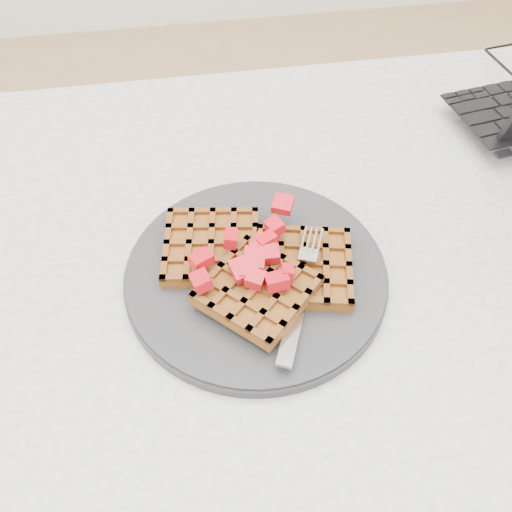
% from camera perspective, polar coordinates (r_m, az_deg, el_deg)
% --- Properties ---
extents(ground, '(4.00, 4.00, 0.00)m').
position_cam_1_polar(ground, '(1.33, 4.38, -21.24)').
color(ground, tan).
rests_on(ground, ground).
extents(table, '(1.20, 0.80, 0.75)m').
position_cam_1_polar(table, '(0.76, 7.21, -5.55)').
color(table, silver).
rests_on(table, ground).
extents(plate, '(0.29, 0.29, 0.02)m').
position_cam_1_polar(plate, '(0.63, -0.00, -1.86)').
color(plate, '#232426').
rests_on(plate, table).
extents(waffles, '(0.22, 0.21, 0.03)m').
position_cam_1_polar(waffles, '(0.62, 0.07, -1.02)').
color(waffles, brown).
rests_on(waffles, plate).
extents(strawberry_pile, '(0.15, 0.15, 0.02)m').
position_cam_1_polar(strawberry_pile, '(0.60, -0.00, 0.86)').
color(strawberry_pile, '#9B000E').
rests_on(strawberry_pile, waffles).
extents(fork, '(0.09, 0.18, 0.02)m').
position_cam_1_polar(fork, '(0.60, 4.60, -3.35)').
color(fork, silver).
rests_on(fork, plate).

